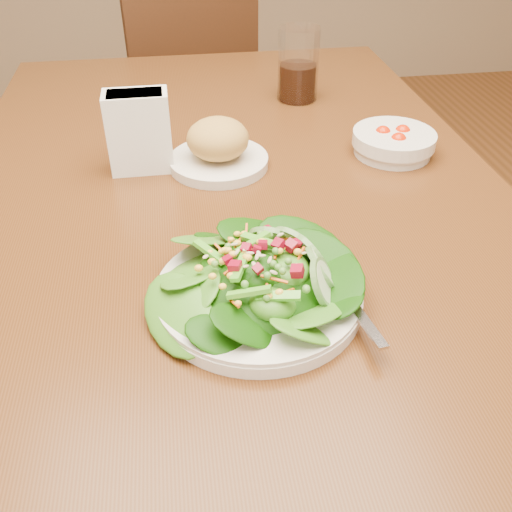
% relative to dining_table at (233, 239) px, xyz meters
% --- Properties ---
extents(ground_plane, '(5.00, 5.00, 0.00)m').
position_rel_dining_table_xyz_m(ground_plane, '(0.00, 0.00, -0.65)').
color(ground_plane, '#9C5929').
extents(dining_table, '(0.90, 1.40, 0.75)m').
position_rel_dining_table_xyz_m(dining_table, '(0.00, 0.00, 0.00)').
color(dining_table, '#512D14').
rests_on(dining_table, ground_plane).
extents(chair_far, '(0.50, 0.51, 0.89)m').
position_rel_dining_table_xyz_m(chair_far, '(-0.04, 1.01, -0.18)').
color(chair_far, black).
rests_on(chair_far, ground_plane).
extents(salad_plate, '(0.26, 0.25, 0.07)m').
position_rel_dining_table_xyz_m(salad_plate, '(0.01, -0.28, 0.13)').
color(salad_plate, silver).
rests_on(salad_plate, dining_table).
extents(bread_plate, '(0.17, 0.17, 0.09)m').
position_rel_dining_table_xyz_m(bread_plate, '(-0.01, 0.08, 0.14)').
color(bread_plate, silver).
rests_on(bread_plate, dining_table).
extents(tomato_bowl, '(0.15, 0.15, 0.05)m').
position_rel_dining_table_xyz_m(tomato_bowl, '(0.30, 0.08, 0.12)').
color(tomato_bowl, silver).
rests_on(tomato_bowl, dining_table).
extents(drinking_glass, '(0.09, 0.09, 0.15)m').
position_rel_dining_table_xyz_m(drinking_glass, '(0.18, 0.36, 0.16)').
color(drinking_glass, silver).
rests_on(drinking_glass, dining_table).
extents(napkin_holder, '(0.10, 0.06, 0.13)m').
position_rel_dining_table_xyz_m(napkin_holder, '(-0.14, 0.09, 0.17)').
color(napkin_holder, white).
rests_on(napkin_holder, dining_table).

